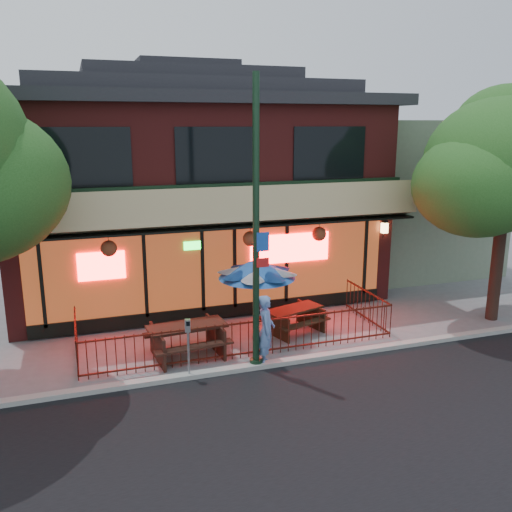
% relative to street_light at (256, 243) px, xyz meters
% --- Properties ---
extents(ground, '(80.00, 80.00, 0.00)m').
position_rel_street_light_xyz_m(ground, '(-0.00, 0.40, -3.15)').
color(ground, gray).
rests_on(ground, ground).
extents(curb, '(80.00, 0.25, 0.12)m').
position_rel_street_light_xyz_m(curb, '(-0.00, -0.10, -3.09)').
color(curb, '#999993').
rests_on(curb, ground).
extents(restaurant_building, '(12.96, 9.49, 8.05)m').
position_rel_street_light_xyz_m(restaurant_building, '(-0.00, 7.51, 0.98)').
color(restaurant_building, maroon).
rests_on(restaurant_building, ground).
extents(neighbor_building, '(6.00, 7.00, 6.00)m').
position_rel_street_light_xyz_m(neighbor_building, '(9.00, 8.10, -0.15)').
color(neighbor_building, slate).
rests_on(neighbor_building, ground).
extents(patio_fence, '(8.44, 2.62, 1.00)m').
position_rel_street_light_xyz_m(patio_fence, '(-0.00, 0.91, -2.52)').
color(patio_fence, '#44160E').
rests_on(patio_fence, ground).
extents(street_light, '(0.43, 0.32, 7.00)m').
position_rel_street_light_xyz_m(street_light, '(0.00, 0.00, 0.00)').
color(street_light, black).
rests_on(street_light, ground).
extents(street_tree_right, '(4.80, 4.80, 7.02)m').
position_rel_street_light_xyz_m(street_tree_right, '(8.04, 0.99, 1.81)').
color(street_tree_right, black).
rests_on(street_tree_right, ground).
extents(picnic_table_left, '(2.14, 1.71, 0.86)m').
position_rel_street_light_xyz_m(picnic_table_left, '(-1.49, 1.17, -2.59)').
color(picnic_table_left, '#321912').
rests_on(picnic_table_left, ground).
extents(picnic_table_right, '(2.00, 1.74, 0.73)m').
position_rel_street_light_xyz_m(picnic_table_right, '(1.77, 1.85, -2.67)').
color(picnic_table_right, black).
rests_on(picnic_table_right, ground).
extents(patio_umbrella, '(2.10, 2.10, 2.40)m').
position_rel_street_light_xyz_m(patio_umbrella, '(0.60, 1.71, -1.10)').
color(patio_umbrella, gray).
rests_on(patio_umbrella, ground).
extents(pedestrian, '(0.63, 0.77, 1.81)m').
position_rel_street_light_xyz_m(pedestrian, '(0.28, 0.05, -2.24)').
color(pedestrian, '#6183C2').
rests_on(pedestrian, ground).
extents(parking_meter_near, '(0.15, 0.14, 1.47)m').
position_rel_street_light_xyz_m(parking_meter_near, '(-1.71, -0.08, -2.15)').
color(parking_meter_near, '#9FA2A7').
rests_on(parking_meter_near, ground).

